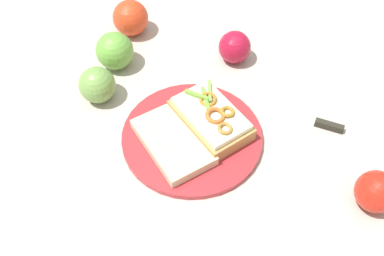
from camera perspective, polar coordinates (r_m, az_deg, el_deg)
ground_plane at (r=0.82m, az=0.00°, el=-1.39°), size 2.00×2.00×0.00m
plate at (r=0.81m, az=0.00°, el=-1.14°), size 0.26×0.26×0.01m
sandwich at (r=0.81m, az=2.47°, el=1.34°), size 0.16×0.18×0.05m
bread_slice_side at (r=0.79m, az=-2.51°, el=-1.83°), size 0.17×0.18×0.02m
apple_0 at (r=0.94m, az=5.61°, el=10.50°), size 0.07×0.07×0.07m
apple_2 at (r=0.77m, az=23.02°, el=-7.67°), size 0.10×0.10×0.07m
apple_3 at (r=0.94m, az=-10.10°, el=9.92°), size 0.09×0.09×0.08m
apple_4 at (r=1.02m, az=-8.06°, el=14.09°), size 0.11×0.11×0.08m
apple_5 at (r=0.88m, az=-12.31°, el=5.54°), size 0.10×0.10×0.07m
knife at (r=0.87m, az=16.57°, el=0.50°), size 0.02×0.12×0.01m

